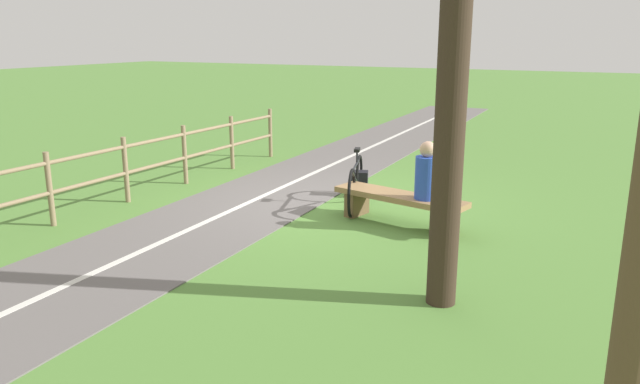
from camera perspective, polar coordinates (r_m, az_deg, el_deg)
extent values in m
plane|color=#548438|center=(9.66, 0.70, -1.15)|extent=(80.00, 80.00, 0.00)
cube|color=#66605E|center=(7.23, -21.55, -7.65)|extent=(3.10, 36.04, 0.02)
cube|color=silver|center=(7.22, -21.56, -7.57)|extent=(0.92, 31.99, 0.00)
cube|color=#937047|center=(8.61, 7.47, -0.44)|extent=(2.01, 0.87, 0.08)
cube|color=brown|center=(8.32, 11.72, -2.74)|extent=(0.25, 0.45, 0.36)
cube|color=brown|center=(9.06, 3.48, -1.04)|extent=(0.25, 0.45, 0.36)
cylinder|color=#2847B7|center=(8.32, 9.95, 1.31)|extent=(0.37, 0.37, 0.58)
sphere|color=tan|center=(8.25, 10.07, 3.95)|extent=(0.22, 0.22, 0.22)
torus|color=black|center=(8.91, 2.97, -0.10)|extent=(0.26, 0.71, 0.73)
torus|color=black|center=(9.92, 3.69, 1.41)|extent=(0.26, 0.71, 0.73)
cylinder|color=black|center=(9.35, 3.38, 2.52)|extent=(0.30, 0.86, 0.04)
cylinder|color=black|center=(9.23, 3.25, 1.39)|extent=(0.23, 0.63, 0.34)
cylinder|color=black|center=(9.48, 3.49, 3.31)|extent=(0.03, 0.03, 0.20)
cube|color=black|center=(9.46, 3.50, 3.96)|extent=(0.14, 0.21, 0.05)
cube|color=black|center=(10.11, 3.69, 0.79)|extent=(0.35, 0.32, 0.42)
cube|color=black|center=(9.99, 3.64, 0.24)|extent=(0.20, 0.10, 0.19)
cylinder|color=#847051|center=(13.40, -4.68, 5.55)|extent=(0.08, 0.08, 1.06)
cylinder|color=#847051|center=(12.25, -8.27, 4.59)|extent=(0.08, 0.08, 1.06)
cylinder|color=#847051|center=(11.15, -12.57, 3.42)|extent=(0.08, 0.08, 1.06)
cylinder|color=#847051|center=(10.14, -17.76, 1.99)|extent=(0.08, 0.08, 1.06)
cylinder|color=#847051|center=(9.24, -24.01, 0.23)|extent=(0.08, 0.08, 1.06)
cylinder|color=#847051|center=(10.57, -15.17, 4.70)|extent=(0.20, 7.10, 0.06)
cylinder|color=#847051|center=(10.65, -15.02, 2.46)|extent=(0.20, 7.10, 0.06)
cylinder|color=#38281E|center=(5.80, 12.21, 8.58)|extent=(0.29, 0.29, 4.08)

